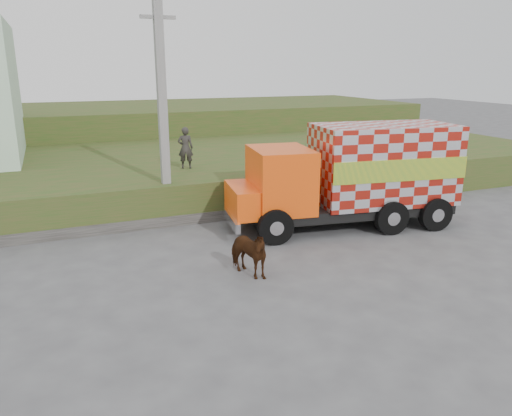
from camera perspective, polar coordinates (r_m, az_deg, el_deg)
name	(u,v)px	position (r m, az deg, el deg)	size (l,w,h in m)	color
ground	(236,261)	(15.01, -2.34, -6.10)	(120.00, 120.00, 0.00)	#474749
embankment	(163,173)	(24.07, -10.60, 3.98)	(40.00, 12.00, 1.50)	#2B4E1A
embankment_far	(125,128)	(35.64, -14.77, 8.79)	(40.00, 12.00, 3.00)	#2B4E1A
retaining_strip	(143,223)	(18.33, -12.80, -1.70)	(16.00, 0.50, 0.40)	#595651
utility_pole	(163,112)	(18.14, -10.62, 10.76)	(1.20, 0.30, 8.00)	gray
cargo_truck	(354,175)	(18.16, 11.19, 3.71)	(8.44, 3.81, 3.64)	black
cow	(247,253)	(13.78, -1.05, -5.12)	(0.73, 1.61, 1.36)	#371A0D
pedestrian	(185,148)	(20.96, -8.06, 6.82)	(0.63, 0.41, 1.72)	#2D2A28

